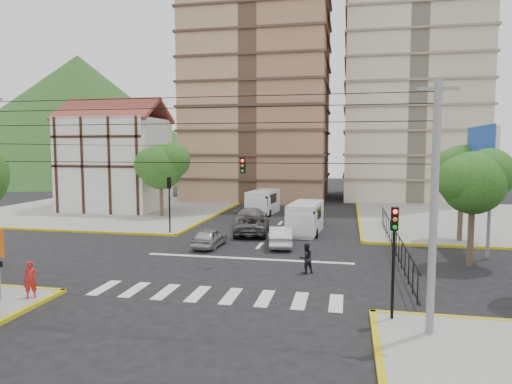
% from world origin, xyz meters
% --- Properties ---
extents(ground, '(160.00, 160.00, 0.00)m').
position_xyz_m(ground, '(0.00, 0.00, 0.00)').
color(ground, black).
rests_on(ground, ground).
extents(sidewalk_nw, '(26.00, 26.00, 0.15)m').
position_xyz_m(sidewalk_nw, '(-20.00, 20.00, 0.07)').
color(sidewalk_nw, gray).
rests_on(sidewalk_nw, ground).
extents(sidewalk_ne, '(26.00, 26.00, 0.15)m').
position_xyz_m(sidewalk_ne, '(20.00, 20.00, 0.07)').
color(sidewalk_ne, gray).
rests_on(sidewalk_ne, ground).
extents(crosswalk_stripes, '(12.00, 2.40, 0.01)m').
position_xyz_m(crosswalk_stripes, '(0.00, -6.00, 0.01)').
color(crosswalk_stripes, silver).
rests_on(crosswalk_stripes, ground).
extents(stop_line, '(13.00, 0.40, 0.01)m').
position_xyz_m(stop_line, '(0.00, 1.20, 0.01)').
color(stop_line, silver).
rests_on(stop_line, ground).
extents(tower_tan, '(18.00, 16.00, 48.00)m').
position_xyz_m(tower_tan, '(-6.00, 36.00, 24.00)').
color(tower_tan, '#A47052').
rests_on(tower_tan, ground).
extents(tower_beige, '(17.00, 16.00, 48.00)m').
position_xyz_m(tower_beige, '(14.00, 40.00, 24.00)').
color(tower_beige, '#C0B091').
rests_on(tower_beige, ground).
extents(tudor_building, '(10.80, 8.05, 12.23)m').
position_xyz_m(tudor_building, '(-19.00, 20.00, 5.25)').
color(tudor_building, silver).
rests_on(tudor_building, ground).
extents(distant_hill, '(70.00, 70.00, 28.00)m').
position_xyz_m(distant_hill, '(-55.00, 70.00, 14.00)').
color(distant_hill, '#224B19').
rests_on(distant_hill, ground).
extents(park_fence, '(0.10, 22.50, 1.66)m').
position_xyz_m(park_fence, '(9.00, 4.50, 0.00)').
color(park_fence, black).
rests_on(park_fence, ground).
extents(billboard, '(0.36, 6.20, 8.10)m').
position_xyz_m(billboard, '(14.45, 6.00, 6.00)').
color(billboard, slate).
rests_on(billboard, ground).
extents(tree_park_a, '(4.41, 3.60, 6.83)m').
position_xyz_m(tree_park_a, '(13.08, 2.01, 5.01)').
color(tree_park_a, '#473828').
rests_on(tree_park_a, ground).
extents(tree_park_c, '(4.65, 3.80, 7.25)m').
position_xyz_m(tree_park_c, '(14.09, 9.01, 5.34)').
color(tree_park_c, '#473828').
rests_on(tree_park_c, ground).
extents(tree_tudor, '(5.39, 4.40, 7.43)m').
position_xyz_m(tree_tudor, '(-11.90, 16.01, 5.22)').
color(tree_tudor, '#473828').
rests_on(tree_tudor, ground).
extents(traffic_light_se, '(0.28, 0.22, 4.40)m').
position_xyz_m(traffic_light_se, '(7.80, -7.80, 3.11)').
color(traffic_light_se, black).
rests_on(traffic_light_se, ground).
extents(traffic_light_nw, '(0.28, 0.22, 4.40)m').
position_xyz_m(traffic_light_nw, '(-7.80, 7.80, 3.11)').
color(traffic_light_nw, black).
rests_on(traffic_light_nw, ground).
extents(traffic_light_hanging, '(18.00, 9.12, 0.92)m').
position_xyz_m(traffic_light_hanging, '(0.00, -2.04, 5.90)').
color(traffic_light_hanging, black).
rests_on(traffic_light_hanging, ground).
extents(utility_pole_se, '(1.40, 0.28, 9.00)m').
position_xyz_m(utility_pole_se, '(9.00, -9.00, 4.77)').
color(utility_pole_se, slate).
rests_on(utility_pole_se, ground).
extents(van_right_lane, '(2.62, 5.64, 2.46)m').
position_xyz_m(van_right_lane, '(2.68, 10.19, 1.20)').
color(van_right_lane, silver).
rests_on(van_right_lane, ground).
extents(van_left_lane, '(2.81, 5.69, 2.46)m').
position_xyz_m(van_left_lane, '(-2.65, 20.13, 1.20)').
color(van_left_lane, silver).
rests_on(van_left_lane, ground).
extents(car_silver_front_left, '(1.75, 3.98, 1.33)m').
position_xyz_m(car_silver_front_left, '(-3.30, 3.94, 0.67)').
color(car_silver_front_left, '#ADACB1').
rests_on(car_silver_front_left, ground).
extents(car_white_front_right, '(2.22, 4.57, 1.44)m').
position_xyz_m(car_white_front_right, '(1.45, 5.12, 0.72)').
color(car_white_front_right, silver).
rests_on(car_white_front_right, ground).
extents(car_grey_mid_left, '(3.24, 5.81, 1.54)m').
position_xyz_m(car_grey_mid_left, '(-1.43, 9.16, 0.77)').
color(car_grey_mid_left, '#53555A').
rests_on(car_grey_mid_left, ground).
extents(car_silver_rear_left, '(2.47, 5.02, 1.40)m').
position_xyz_m(car_silver_rear_left, '(-2.66, 14.84, 0.70)').
color(car_silver_rear_left, '#ACACB1').
rests_on(car_silver_rear_left, ground).
extents(car_darkgrey_mid_right, '(1.90, 3.76, 1.23)m').
position_xyz_m(car_darkgrey_mid_right, '(2.95, 15.47, 0.61)').
color(car_darkgrey_mid_right, '#262528').
rests_on(car_darkgrey_mid_right, ground).
extents(car_white_rear_right, '(1.63, 4.23, 1.38)m').
position_xyz_m(car_white_rear_right, '(1.90, 21.15, 0.69)').
color(car_white_rear_right, silver).
rests_on(car_white_rear_right, ground).
extents(pedestrian_sw_corner, '(0.72, 0.63, 1.66)m').
position_xyz_m(pedestrian_sw_corner, '(-7.76, -8.43, 0.98)').
color(pedestrian_sw_corner, red).
rests_on(pedestrian_sw_corner, sidewalk_sw).
extents(pedestrian_crosswalk, '(1.02, 0.98, 1.67)m').
position_xyz_m(pedestrian_crosswalk, '(3.84, -1.42, 0.83)').
color(pedestrian_crosswalk, black).
rests_on(pedestrian_crosswalk, ground).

